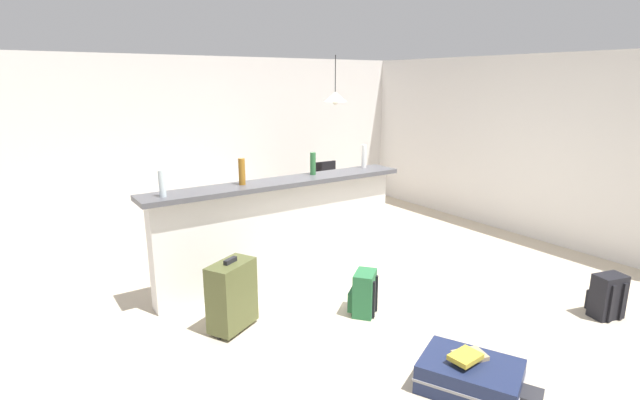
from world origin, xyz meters
TOP-DOWN VIEW (x-y plane):
  - ground_plane at (0.00, 0.00)m, footprint 13.00×13.00m
  - wall_back at (0.00, 3.05)m, footprint 6.60×0.10m
  - wall_right at (3.05, 0.30)m, footprint 0.10×6.00m
  - partition_half_wall at (-0.61, 0.45)m, footprint 2.80×0.20m
  - bar_countertop at (-0.61, 0.45)m, footprint 2.96×0.40m
  - bottle_clear at (-1.86, 0.42)m, footprint 0.06×0.06m
  - bottle_amber at (-1.04, 0.48)m, footprint 0.07×0.07m
  - bottle_green at (-0.16, 0.52)m, footprint 0.06×0.06m
  - bottle_white at (0.59, 0.54)m, footprint 0.06×0.06m
  - dining_table at (1.11, 1.74)m, footprint 1.10×0.80m
  - dining_chair_near_partition at (1.02, 1.22)m, footprint 0.47×0.47m
  - dining_chair_far_side at (1.11, 2.24)m, footprint 0.40×0.40m
  - pendant_lamp at (1.05, 1.78)m, footprint 0.34×0.34m
  - suitcase_flat_navy at (-0.48, -2.01)m, footprint 0.75×0.89m
  - suitcase_upright_olive at (-1.52, -0.25)m, footprint 0.50×0.42m
  - backpack_black at (1.47, -1.99)m, footprint 0.32×0.29m
  - backpack_green at (-0.38, -0.68)m, footprint 0.34×0.34m
  - book_stack at (-0.48, -1.97)m, footprint 0.33×0.22m

SIDE VIEW (x-z plane):
  - ground_plane at x=0.00m, z-range -0.05..0.00m
  - suitcase_flat_navy at x=-0.48m, z-range 0.00..0.22m
  - backpack_black at x=1.47m, z-range -0.01..0.41m
  - backpack_green at x=-0.38m, z-range -0.01..0.41m
  - book_stack at x=-0.48m, z-range 0.22..0.29m
  - suitcase_upright_olive at x=-1.52m, z-range 0.00..0.67m
  - dining_chair_near_partition at x=1.02m, z-range 0.05..0.98m
  - dining_chair_far_side at x=1.11m, z-range 0.05..0.98m
  - partition_half_wall at x=-0.61m, z-range 0.00..1.08m
  - dining_table at x=1.11m, z-range 0.28..1.02m
  - bar_countertop at x=-0.61m, z-range 1.08..1.13m
  - wall_back at x=0.00m, z-range 0.00..2.50m
  - wall_right at x=3.05m, z-range 0.00..2.50m
  - bottle_clear at x=-1.86m, z-range 1.13..1.38m
  - bottle_green at x=-0.16m, z-range 1.13..1.38m
  - bottle_amber at x=-1.04m, z-range 1.13..1.40m
  - bottle_white at x=0.59m, z-range 1.13..1.41m
  - pendant_lamp at x=1.05m, z-range 1.58..2.27m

